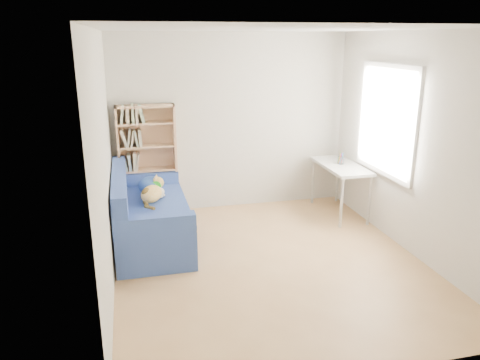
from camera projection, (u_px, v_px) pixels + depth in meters
name	position (u px, v px, depth m)	size (l,w,h in m)	color
ground	(269.00, 262.00, 5.46)	(4.00, 4.00, 0.00)	#AD7E4E
room_shell	(280.00, 123.00, 5.04)	(3.54, 4.04, 2.62)	silver
sofa	(148.00, 216.00, 5.92)	(0.91, 1.88, 0.93)	navy
bookshelf	(148.00, 166.00, 6.69)	(0.81, 0.25, 1.63)	tan
desk	(341.00, 170.00, 6.80)	(0.52, 1.13, 0.75)	silver
pen_cup	(341.00, 159.00, 6.80)	(0.09, 0.09, 0.17)	white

